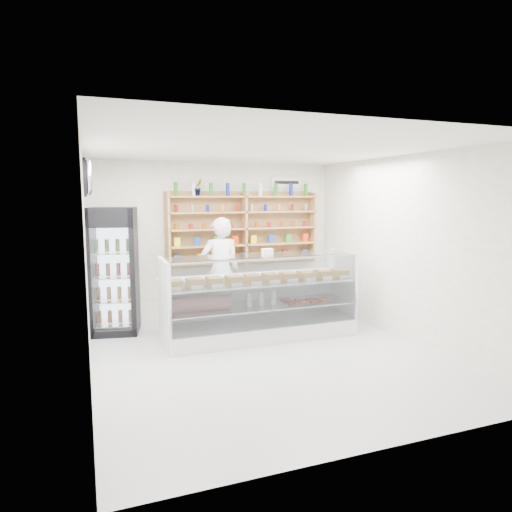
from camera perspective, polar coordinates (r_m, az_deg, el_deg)
name	(u,v)px	position (r m, az deg, el deg)	size (l,w,h in m)	color
room	(266,256)	(6.08, 1.27, 0.02)	(5.00, 5.00, 5.00)	silver
display_counter	(260,314)	(7.17, 0.47, -7.32)	(2.99, 0.89, 1.30)	white
shop_worker	(220,271)	(7.80, -4.46, -1.90)	(0.67, 0.44, 1.84)	silver
drinks_cooler	(114,270)	(7.62, -17.34, -1.74)	(0.85, 0.83, 2.02)	black
wall_shelving	(244,229)	(8.41, -1.47, 3.43)	(2.84, 0.28, 1.33)	tan
potted_plant	(198,187)	(8.15, -7.27, 8.50)	(0.16, 0.13, 0.29)	#1E6626
security_mirror	(89,177)	(6.80, -20.20, 9.23)	(0.15, 0.50, 0.50)	silver
wall_sign	(286,182)	(8.85, 3.82, 9.16)	(0.62, 0.03, 0.20)	white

